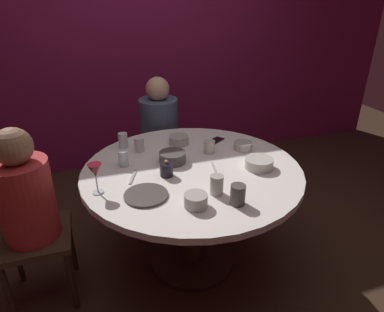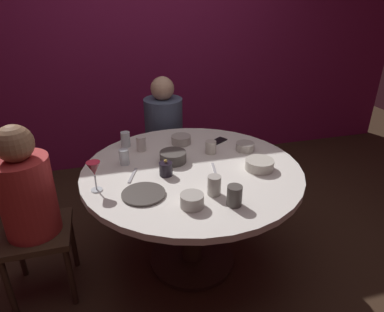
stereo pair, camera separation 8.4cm
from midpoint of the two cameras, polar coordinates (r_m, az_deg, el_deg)
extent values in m
plane|color=#382619|center=(2.58, -0.98, -17.01)|extent=(8.00, 8.00, 0.00)
cube|color=maroon|center=(3.65, -9.84, 18.33)|extent=(6.00, 0.10, 2.60)
cylinder|color=white|center=(2.15, -1.13, -2.41)|extent=(1.38, 1.38, 0.04)
cylinder|color=#332319|center=(2.35, -1.04, -10.58)|extent=(0.14, 0.14, 0.72)
cylinder|color=#2D2116|center=(2.57, -0.98, -16.77)|extent=(0.60, 0.60, 0.03)
cube|color=#3F2D1E|center=(2.27, -25.83, -12.23)|extent=(0.40, 0.40, 0.04)
cylinder|color=#B22D2D|center=(2.13, -27.15, -6.71)|extent=(0.31, 0.31, 0.48)
sphere|color=#8C6647|center=(1.99, -29.03, 1.36)|extent=(0.20, 0.20, 0.20)
cylinder|color=#332319|center=(2.33, -29.43, -19.75)|extent=(0.04, 0.04, 0.43)
cylinder|color=#332319|center=(2.26, -20.60, -19.08)|extent=(0.04, 0.04, 0.43)
cylinder|color=#332319|center=(2.58, -28.26, -14.50)|extent=(0.04, 0.04, 0.43)
cylinder|color=#332319|center=(2.52, -20.52, -13.76)|extent=(0.04, 0.04, 0.43)
cube|color=#3F2D1E|center=(3.08, -6.12, 0.58)|extent=(0.40, 0.40, 0.04)
cylinder|color=#475670|center=(2.98, -6.36, 5.07)|extent=(0.33, 0.33, 0.47)
sphere|color=tan|center=(2.88, -6.67, 11.15)|extent=(0.20, 0.20, 0.20)
cylinder|color=#332319|center=(3.31, -9.45, -2.30)|extent=(0.04, 0.04, 0.43)
cylinder|color=#332319|center=(3.01, -8.38, -5.21)|extent=(0.04, 0.04, 0.43)
cylinder|color=#332319|center=(3.36, -3.74, -1.48)|extent=(0.04, 0.04, 0.43)
cylinder|color=#332319|center=(3.07, -2.13, -4.25)|extent=(0.04, 0.04, 0.43)
cylinder|color=black|center=(2.03, -5.49, -2.28)|extent=(0.08, 0.08, 0.08)
sphere|color=#F9D159|center=(2.01, -5.55, -0.94)|extent=(0.02, 0.02, 0.02)
cylinder|color=silver|center=(1.96, -16.73, -5.84)|extent=(0.06, 0.06, 0.01)
cylinder|color=silver|center=(1.94, -16.91, -4.63)|extent=(0.01, 0.01, 0.09)
cone|color=maroon|center=(1.90, -17.23, -2.41)|extent=(0.08, 0.08, 0.08)
cylinder|color=#4C4742|center=(1.87, -9.04, -6.52)|extent=(0.24, 0.24, 0.01)
cube|color=black|center=(2.52, 3.00, 2.61)|extent=(0.16, 0.13, 0.01)
cylinder|color=#B2ADA3|center=(2.39, 7.58, 1.73)|extent=(0.13, 0.13, 0.05)
cylinder|color=#B2ADA3|center=(2.47, -3.22, 2.73)|extent=(0.14, 0.14, 0.06)
cylinder|color=#B2ADA3|center=(1.75, -0.76, -7.51)|extent=(0.12, 0.12, 0.07)
cylinder|color=#4C4742|center=(2.20, -4.40, -0.21)|extent=(0.17, 0.17, 0.07)
cylinder|color=beige|center=(2.15, 10.10, -1.21)|extent=(0.18, 0.18, 0.06)
cylinder|color=#4C4742|center=(1.77, 6.36, -6.50)|extent=(0.08, 0.08, 0.11)
cylinder|color=#B2ADA3|center=(1.84, 2.86, -4.88)|extent=(0.07, 0.07, 0.11)
cylinder|color=beige|center=(2.32, 1.89, 1.55)|extent=(0.08, 0.08, 0.09)
cylinder|color=silver|center=(2.37, -9.89, 1.91)|extent=(0.07, 0.07, 0.10)
cylinder|color=silver|center=(2.45, -12.51, 2.55)|extent=(0.07, 0.07, 0.11)
cylinder|color=silver|center=(2.19, -12.57, -0.39)|extent=(0.06, 0.06, 0.10)
cube|color=#B7B7BC|center=(2.11, 2.67, -2.26)|extent=(0.05, 0.18, 0.01)
cube|color=#B7B7BC|center=(2.07, -11.06, -3.43)|extent=(0.08, 0.17, 0.01)
camera|label=1|loc=(0.04, -91.15, -0.56)|focal=31.70mm
camera|label=2|loc=(0.04, 88.85, 0.56)|focal=31.70mm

